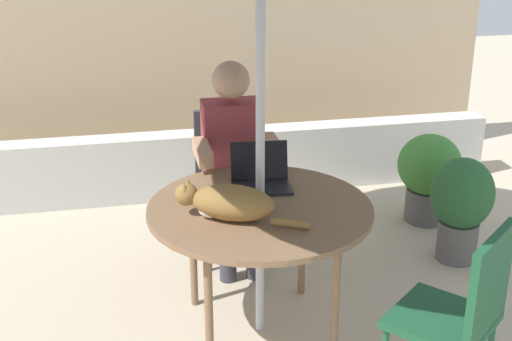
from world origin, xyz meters
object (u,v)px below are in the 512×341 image
at_px(patio_table, 260,216).
at_px(cat, 228,203).
at_px(chair_empty, 463,308).
at_px(laptop, 260,173).
at_px(potted_plant_near_fence, 429,173).
at_px(chair_occupied, 230,171).
at_px(potted_plant_by_chair, 461,203).
at_px(person_seated, 234,154).

xyz_separation_m(patio_table, cat, (-0.18, -0.11, 0.14)).
distance_m(chair_empty, cat, 1.14).
height_order(laptop, potted_plant_near_fence, laptop).
distance_m(patio_table, chair_empty, 1.06).
height_order(chair_occupied, cat, chair_occupied).
distance_m(laptop, potted_plant_near_fence, 1.61).
bearing_deg(potted_plant_by_chair, patio_table, -159.76).
bearing_deg(cat, chair_empty, -38.26).
xyz_separation_m(patio_table, potted_plant_by_chair, (1.36, 0.50, -0.27)).
relative_size(potted_plant_near_fence, potted_plant_by_chair, 0.93).
relative_size(person_seated, cat, 2.11).
distance_m(patio_table, chair_occupied, 0.92).
xyz_separation_m(laptop, cat, (-0.24, -0.37, 0.02)).
bearing_deg(potted_plant_by_chair, laptop, -169.88).
bearing_deg(laptop, cat, -122.17).
bearing_deg(cat, person_seated, 78.37).
height_order(chair_empty, potted_plant_near_fence, chair_empty).
bearing_deg(laptop, patio_table, -102.12).
height_order(person_seated, cat, person_seated).
distance_m(chair_occupied, cat, 1.07).
distance_m(cat, potted_plant_near_fence, 2.01).
xyz_separation_m(person_seated, laptop, (0.06, -0.49, 0.07)).
bearing_deg(chair_empty, laptop, 120.98).
distance_m(patio_table, potted_plant_near_fence, 1.78).
xyz_separation_m(chair_empty, laptop, (-0.64, 1.06, 0.24)).
xyz_separation_m(cat, potted_plant_near_fence, (1.58, 1.17, -0.44)).
relative_size(chair_empty, potted_plant_near_fence, 1.46).
relative_size(chair_empty, laptop, 2.84).
relative_size(patio_table, cat, 1.88).
relative_size(patio_table, chair_empty, 1.23).
distance_m(potted_plant_near_fence, potted_plant_by_chair, 0.56).
bearing_deg(potted_plant_by_chair, chair_occupied, 162.97).
bearing_deg(cat, chair_occupied, 80.13).
xyz_separation_m(laptop, potted_plant_near_fence, (1.34, 0.79, -0.42)).
bearing_deg(laptop, chair_occupied, 95.09).
bearing_deg(potted_plant_near_fence, potted_plant_by_chair, -94.62).
bearing_deg(chair_empty, patio_table, 131.21).
xyz_separation_m(chair_occupied, chair_empty, (0.69, -1.71, 0.00)).
distance_m(chair_occupied, laptop, 0.69).
relative_size(laptop, potted_plant_near_fence, 0.51).
bearing_deg(potted_plant_by_chair, chair_empty, -117.05).
xyz_separation_m(chair_empty, person_seated, (-0.69, 1.55, 0.17)).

